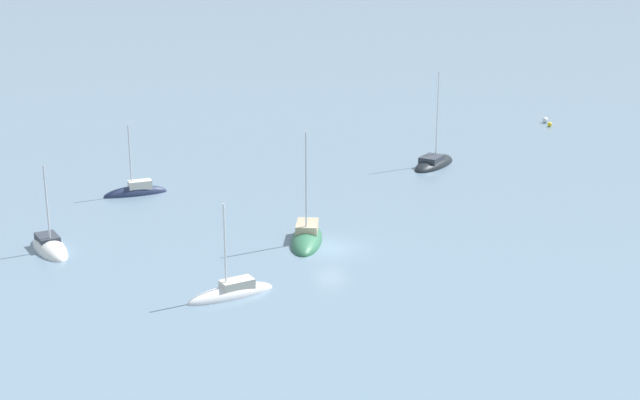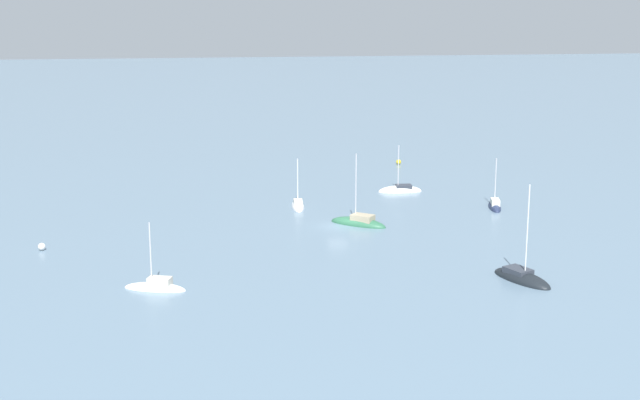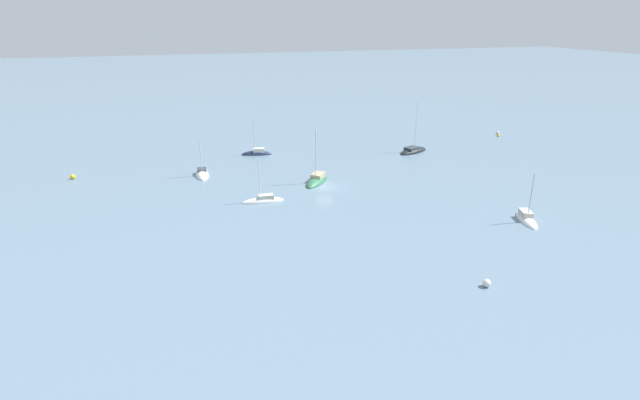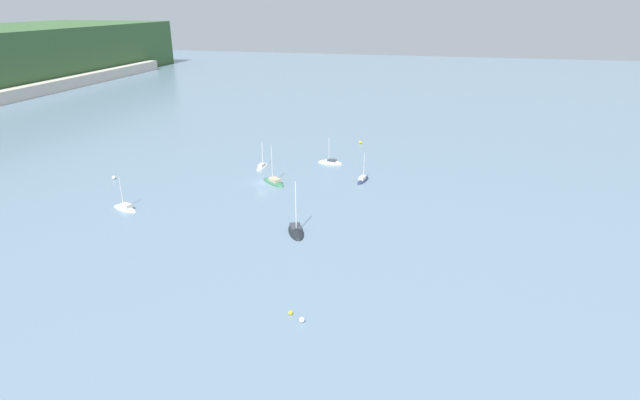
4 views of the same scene
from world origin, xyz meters
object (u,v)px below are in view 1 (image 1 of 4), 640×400
sailboat_0 (231,294)px  sailboat_4 (50,249)px  mooring_buoy_1 (550,124)px  mooring_buoy_2 (545,120)px  sailboat_1 (307,239)px  sailboat_2 (136,193)px  sailboat_5 (434,165)px

sailboat_0 → sailboat_4: size_ratio=0.94×
mooring_buoy_1 → mooring_buoy_2: bearing=-123.9°
mooring_buoy_1 → sailboat_1: bearing=21.0°
sailboat_4 → sailboat_0: bearing=27.7°
sailboat_1 → mooring_buoy_1: bearing=148.4°
sailboat_2 → mooring_buoy_2: bearing=-166.9°
sailboat_1 → sailboat_5: bearing=154.5°
mooring_buoy_2 → sailboat_5: bearing=17.8°
sailboat_2 → sailboat_5: 31.34m
sailboat_0 → sailboat_1: (-10.40, -6.50, 0.02)m
sailboat_2 → sailboat_0: bearing=93.2°
sailboat_0 → sailboat_1: 12.27m
sailboat_4 → mooring_buoy_1: 67.54m
sailboat_4 → sailboat_1: bearing=64.8°
sailboat_5 → mooring_buoy_1: (-24.90, -6.47, 0.21)m
sailboat_1 → sailboat_5: sailboat_5 is taller
sailboat_1 → mooring_buoy_1: size_ratio=16.83×
sailboat_1 → mooring_buoy_1: sailboat_1 is taller
mooring_buoy_2 → sailboat_2: bearing=0.9°
sailboat_2 → mooring_buoy_1: (-55.34, 1.03, 0.17)m
sailboat_4 → mooring_buoy_2: (-68.19, -11.35, 0.30)m
sailboat_1 → mooring_buoy_2: bearing=149.8°
sailboat_1 → mooring_buoy_2: sailboat_1 is taller
sailboat_1 → sailboat_5: size_ratio=0.91×
sailboat_1 → sailboat_4: size_ratio=1.26×
sailboat_1 → sailboat_2: bearing=-125.2°
sailboat_5 → mooring_buoy_1: bearing=-9.9°
mooring_buoy_2 → sailboat_1: bearing=22.4°
sailboat_0 → mooring_buoy_2: sailboat_0 is taller
sailboat_4 → sailboat_5: bearing=96.8°
sailboat_0 → mooring_buoy_1: bearing=-153.7°
sailboat_1 → mooring_buoy_1: (-49.09, -18.86, 0.18)m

